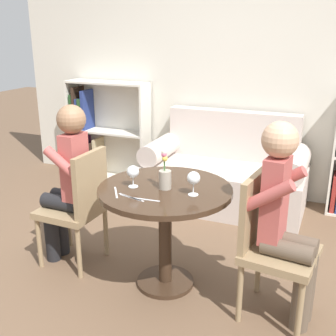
{
  "coord_description": "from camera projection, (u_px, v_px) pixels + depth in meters",
  "views": [
    {
      "loc": [
        1.01,
        -2.37,
        1.73
      ],
      "look_at": [
        0.0,
        0.05,
        0.85
      ],
      "focal_mm": 45.0,
      "sensor_mm": 36.0,
      "label": 1
    }
  ],
  "objects": [
    {
      "name": "wine_glass_right",
      "position": [
        194.0,
        179.0,
        2.6
      ],
      "size": [
        0.08,
        0.08,
        0.15
      ],
      "color": "white",
      "rests_on": "round_table"
    },
    {
      "name": "round_table",
      "position": [
        165.0,
        209.0,
        2.81
      ],
      "size": [
        0.89,
        0.89,
        0.73
      ],
      "color": "#382619",
      "rests_on": "ground_plane"
    },
    {
      "name": "flower_vase",
      "position": [
        165.0,
        176.0,
        2.72
      ],
      "size": [
        0.08,
        0.08,
        0.27
      ],
      "color": "#9E9384",
      "rests_on": "round_table"
    },
    {
      "name": "back_wall",
      "position": [
        240.0,
        66.0,
        4.29
      ],
      "size": [
        5.2,
        0.05,
        2.7
      ],
      "color": "beige",
      "rests_on": "ground_plane"
    },
    {
      "name": "person_right",
      "position": [
        286.0,
        219.0,
        2.45
      ],
      "size": [
        0.44,
        0.37,
        1.24
      ],
      "rotation": [
        0.0,
        0.0,
        1.45
      ],
      "color": "brown",
      "rests_on": "ground_plane"
    },
    {
      "name": "fork_right_setting",
      "position": [
        116.0,
        192.0,
        2.68
      ],
      "size": [
        0.11,
        0.17,
        0.0
      ],
      "color": "silver",
      "rests_on": "round_table"
    },
    {
      "name": "knife_left_setting",
      "position": [
        132.0,
        198.0,
        2.59
      ],
      "size": [
        0.19,
        0.06,
        0.0
      ],
      "color": "silver",
      "rests_on": "round_table"
    },
    {
      "name": "chair_left",
      "position": [
        79.0,
        203.0,
        3.1
      ],
      "size": [
        0.43,
        0.43,
        0.9
      ],
      "rotation": [
        0.0,
        0.0,
        -1.6
      ],
      "color": "#937A56",
      "rests_on": "ground_plane"
    },
    {
      "name": "fork_left_setting",
      "position": [
        130.0,
        197.0,
        2.6
      ],
      "size": [
        0.18,
        0.07,
        0.0
      ],
      "color": "silver",
      "rests_on": "round_table"
    },
    {
      "name": "person_left",
      "position": [
        67.0,
        181.0,
        3.09
      ],
      "size": [
        0.42,
        0.35,
        1.23
      ],
      "rotation": [
        0.0,
        0.0,
        -1.6
      ],
      "color": "black",
      "rests_on": "ground_plane"
    },
    {
      "name": "bookshelf_left",
      "position": [
        101.0,
        134.0,
        5.0
      ],
      "size": [
        0.98,
        0.28,
        1.15
      ],
      "color": "silver",
      "rests_on": "ground_plane"
    },
    {
      "name": "wine_glass_left",
      "position": [
        133.0,
        172.0,
        2.74
      ],
      "size": [
        0.08,
        0.08,
        0.15
      ],
      "color": "white",
      "rests_on": "round_table"
    },
    {
      "name": "chair_right",
      "position": [
        269.0,
        241.0,
        2.55
      ],
      "size": [
        0.47,
        0.47,
        0.9
      ],
      "rotation": [
        0.0,
        0.0,
        1.45
      ],
      "color": "#937A56",
      "rests_on": "ground_plane"
    },
    {
      "name": "couch",
      "position": [
        225.0,
        175.0,
        4.24
      ],
      "size": [
        1.58,
        0.8,
        0.92
      ],
      "color": "beige",
      "rests_on": "ground_plane"
    },
    {
      "name": "ground_plane",
      "position": [
        165.0,
        283.0,
        2.99
      ],
      "size": [
        16.0,
        16.0,
        0.0
      ],
      "primitive_type": "plane",
      "color": "brown"
    },
    {
      "name": "knife_right_setting",
      "position": [
        145.0,
        199.0,
        2.57
      ],
      "size": [
        0.19,
        0.02,
        0.0
      ],
      "color": "silver",
      "rests_on": "round_table"
    }
  ]
}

